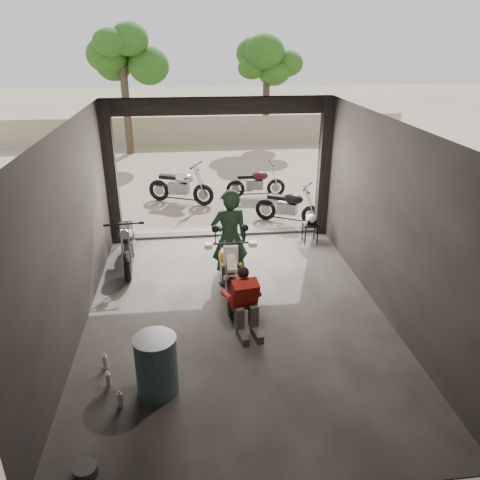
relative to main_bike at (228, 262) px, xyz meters
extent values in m
plane|color=#7A6D56|center=(0.07, -0.72, -0.65)|extent=(80.00, 80.00, 0.00)
cube|color=#2D2B28|center=(0.07, -0.72, -0.64)|extent=(5.00, 7.00, 0.02)
plane|color=black|center=(0.07, -0.72, 2.55)|extent=(7.00, 7.00, 0.00)
cube|color=black|center=(0.07, -4.22, 0.95)|extent=(5.00, 0.02, 3.20)
cube|color=black|center=(-2.43, -0.72, 0.95)|extent=(0.02, 7.00, 3.20)
cube|color=black|center=(2.57, -0.72, 0.95)|extent=(0.02, 7.00, 3.20)
cube|color=black|center=(-2.31, 2.66, 0.95)|extent=(0.24, 0.24, 3.20)
cube|color=black|center=(2.45, 2.66, 0.95)|extent=(0.24, 0.24, 3.20)
cube|color=black|center=(0.07, 2.70, 2.37)|extent=(5.00, 0.16, 0.36)
cube|color=#2D2B28|center=(0.07, 2.78, -0.61)|extent=(5.00, 0.25, 0.08)
cube|color=gray|center=(0.07, 13.28, -0.05)|extent=(18.00, 0.30, 1.20)
cylinder|color=#382B1E|center=(-2.93, 11.78, 1.14)|extent=(0.30, 0.30, 3.58)
ellipsoid|color=#1E4C14|center=(-2.93, 11.78, 3.38)|extent=(2.20, 2.20, 3.14)
cylinder|color=#382B1E|center=(2.87, 13.28, 0.95)|extent=(0.30, 0.30, 3.20)
ellipsoid|color=#1E4C14|center=(2.87, 13.28, 2.95)|extent=(2.20, 2.20, 2.80)
imported|color=black|center=(0.07, 0.35, 0.30)|extent=(0.75, 0.55, 1.90)
cube|color=black|center=(2.07, 2.13, -0.20)|extent=(0.34, 0.34, 0.04)
cylinder|color=black|center=(1.93, 1.98, -0.43)|extent=(0.03, 0.03, 0.45)
cylinder|color=black|center=(2.21, 1.98, -0.43)|extent=(0.03, 0.03, 0.45)
cylinder|color=black|center=(1.93, 2.27, -0.43)|extent=(0.03, 0.03, 0.45)
cylinder|color=black|center=(2.21, 2.27, -0.43)|extent=(0.03, 0.03, 0.45)
ellipsoid|color=white|center=(2.08, 2.13, -0.07)|extent=(0.26, 0.27, 0.23)
cylinder|color=#3C5C65|center=(-1.16, -2.48, -0.23)|extent=(0.65, 0.65, 0.85)
cylinder|color=black|center=(3.69, 2.08, 0.38)|extent=(0.08, 0.08, 2.07)
cylinder|color=silver|center=(3.69, 2.06, 1.23)|extent=(0.75, 0.03, 0.75)
camera|label=1|loc=(-0.63, -7.50, 3.71)|focal=35.00mm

